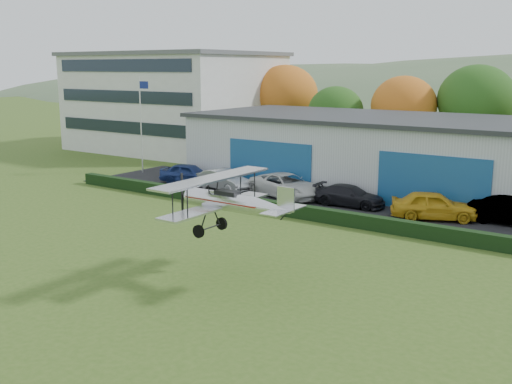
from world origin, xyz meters
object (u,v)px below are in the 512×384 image
Objects in this scene: car_3 at (350,196)px; hangar at (462,158)px; car_1 at (224,180)px; car_4 at (434,205)px; biplane at (229,200)px; car_0 at (189,174)px; office_block at (175,101)px; flagpole at (142,117)px; car_2 at (286,186)px.

hangar is at bearing -35.97° from car_3.
car_1 is 0.93× the size of car_4.
car_3 is 0.71× the size of biplane.
hangar is 8.97× the size of car_0.
car_1 is at bearing 90.93° from car_3.
office_block reaches higher than hangar.
car_1 is 0.98× the size of car_3.
car_4 is (25.63, -1.74, -3.90)m from flagpole.
hangar is 7.01× the size of car_2.
car_2 is at bearing -5.44° from flagpole.
car_4 is at bearing 76.21° from biplane.
car_0 reaches higher than car_3.
car_0 is at bearing -157.69° from hangar.
car_2 is 4.82m from car_3.
office_block is 24.15m from car_1.
car_0 is (14.61, -14.57, -4.39)m from office_block.
car_1 is at bearing 114.22° from car_2.
hangar reaches higher than biplane.
car_0 is 3.80m from car_1.
office_block is at bearing 135.69° from biplane.
car_0 is (-18.39, -7.54, -1.83)m from hangar.
office_block is 4.52× the size of car_1.
car_1 is (10.26, -2.03, -3.98)m from flagpole.
biplane is (15.40, -15.03, 2.64)m from car_0.
car_3 is at bearing -75.14° from car_1.
biplane is at bearing -130.18° from car_1.
car_4 is (0.74, -7.72, -1.77)m from hangar.
car_1 is 0.70× the size of biplane.
car_2 is 0.88× the size of biplane.
flagpole is at bearing -58.03° from office_block.
hangar is 25.68m from flagpole.
car_3 is (4.82, 0.04, -0.13)m from car_2.
office_block reaches higher than biplane.
car_3 is at bearing -71.99° from car_2.
car_4 is at bearing -74.05° from car_2.
car_2 is at bearing -142.44° from hangar.
flagpole reaches higher than hangar.
office_block is at bearing 29.68° from car_0.
hangar is 9.04m from car_3.
car_2 is at bearing -104.66° from car_0.
flagpole is 7.77m from car_0.
office_block reaches higher than flagpole.
car_2 is (23.34, -14.45, -4.36)m from office_block.
biplane is at bearing -138.69° from car_2.
hangar reaches higher than car_4.
car_1 is 4.99m from car_2.
office_block is at bearing 42.29° from car_4.
car_1 is at bearing -112.49° from car_0.
office_block is 2.57× the size of flagpole.
flagpole is at bearing 83.26° from car_3.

